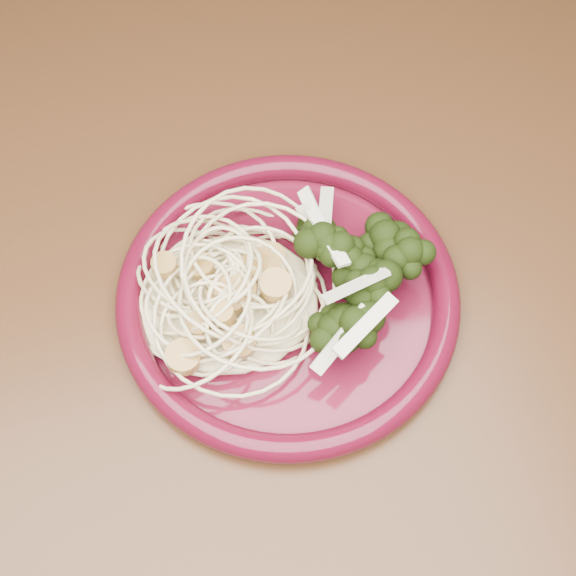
# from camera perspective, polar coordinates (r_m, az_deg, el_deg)

# --- Properties ---
(dining_table) EXTENTS (1.20, 0.80, 0.75)m
(dining_table) POSITION_cam_1_polar(r_m,az_deg,el_deg) (0.67, -2.28, -2.08)
(dining_table) COLOR #472814
(dining_table) RESTS_ON ground
(dinner_plate) EXTENTS (0.26, 0.26, 0.02)m
(dinner_plate) POSITION_cam_1_polar(r_m,az_deg,el_deg) (0.55, 0.00, -0.56)
(dinner_plate) COLOR #530D1F
(dinner_plate) RESTS_ON dining_table
(spaghetti_pile) EXTENTS (0.13, 0.12, 0.03)m
(spaghetti_pile) POSITION_cam_1_polar(r_m,az_deg,el_deg) (0.54, -4.28, -0.58)
(spaghetti_pile) COLOR beige
(spaghetti_pile) RESTS_ON dinner_plate
(scallop_cluster) EXTENTS (0.12, 0.12, 0.04)m
(scallop_cluster) POSITION_cam_1_polar(r_m,az_deg,el_deg) (0.51, -4.52, 1.12)
(scallop_cluster) COLOR gold
(scallop_cluster) RESTS_ON spaghetti_pile
(broccoli_pile) EXTENTS (0.08, 0.13, 0.04)m
(broccoli_pile) POSITION_cam_1_polar(r_m,az_deg,el_deg) (0.54, 5.23, 0.99)
(broccoli_pile) COLOR black
(broccoli_pile) RESTS_ON dinner_plate
(onion_garnish) EXTENTS (0.06, 0.08, 0.05)m
(onion_garnish) POSITION_cam_1_polar(r_m,az_deg,el_deg) (0.52, 5.47, 2.49)
(onion_garnish) COLOR beige
(onion_garnish) RESTS_ON broccoli_pile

